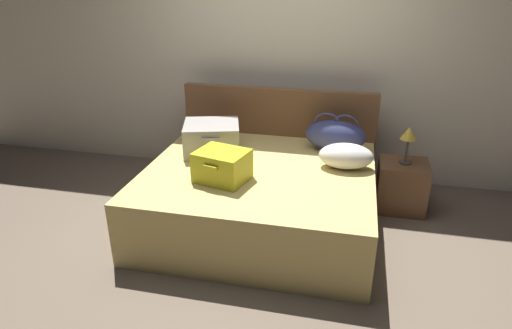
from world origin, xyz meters
name	(u,v)px	position (x,y,z in m)	size (l,w,h in m)	color
ground_plane	(249,250)	(0.00, 0.00, 0.00)	(12.00, 12.00, 0.00)	#6B5B4C
back_wall	(286,53)	(0.00, 1.65, 1.30)	(8.00, 0.10, 2.60)	beige
bed	(259,198)	(0.00, 0.40, 0.27)	(1.90, 1.69, 0.54)	tan
headboard	(278,137)	(0.00, 1.29, 0.51)	(1.94, 0.08, 1.02)	brown
hard_case_large	(212,138)	(-0.51, 0.69, 0.68)	(0.59, 0.56, 0.27)	gray
hard_case_medium	(222,166)	(-0.24, 0.14, 0.66)	(0.45, 0.40, 0.24)	gold
duffel_bag	(335,135)	(0.59, 0.98, 0.69)	(0.57, 0.31, 0.36)	navy
pillow_near_headboard	(346,156)	(0.70, 0.60, 0.65)	(0.45, 0.27, 0.21)	white
nightstand	(401,186)	(1.23, 1.00, 0.23)	(0.44, 0.40, 0.47)	brown
table_lamp	(409,135)	(1.23, 1.00, 0.73)	(0.15, 0.15, 0.35)	#3F3833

